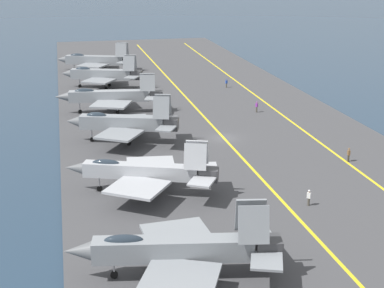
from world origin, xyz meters
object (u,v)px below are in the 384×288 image
parked_jet_second (178,249)px  parked_jet_third (145,171)px  parked_jet_fourth (124,123)px  parked_jet_sixth (103,74)px  crew_white_vest (309,197)px  crew_blue_vest (226,83)px  crew_purple_vest (257,106)px  parked_jet_seventh (96,60)px  parked_jet_fifth (111,96)px  crew_brown_vest (349,154)px

parked_jet_second → parked_jet_third: (17.56, 0.10, 0.10)m
parked_jet_fourth → parked_jet_sixth: size_ratio=0.98×
parked_jet_fourth → crew_white_vest: bearing=-147.8°
parked_jet_sixth → crew_blue_vest: (-4.94, -23.31, -1.72)m
parked_jet_fourth → crew_purple_vest: (11.53, -22.82, -1.79)m
parked_jet_sixth → parked_jet_seventh: (18.15, 0.08, -0.27)m
parked_jet_fourth → parked_jet_seventh: 53.77m
parked_jet_seventh → crew_blue_vest: (-23.09, -23.39, -1.45)m
crew_purple_vest → parked_jet_sixth: bearing=43.7°
parked_jet_sixth → crew_blue_vest: parked_jet_sixth is taller
crew_white_vest → crew_purple_vest: crew_purple_vest is taller
parked_jet_third → crew_white_vest: size_ratio=9.59×
parked_jet_fifth → crew_blue_vest: (14.16, -23.39, -1.80)m
crew_blue_vest → parked_jet_fifth: bearing=121.2°
parked_jet_third → crew_brown_vest: 26.59m
crew_brown_vest → parked_jet_seventh: bearing=21.4°
crew_brown_vest → crew_white_vest: bearing=138.4°
parked_jet_fourth → parked_jet_fifth: size_ratio=0.90×
crew_blue_vest → parked_jet_sixth: bearing=78.0°
parked_jet_second → crew_purple_vest: 52.86m
parked_jet_second → crew_brown_vest: size_ratio=9.68×
parked_jet_fourth → parked_jet_fifth: 16.52m
parked_jet_third → parked_jet_second: bearing=-179.7°
parked_jet_third → parked_jet_sixth: bearing=0.3°
crew_blue_vest → crew_white_vest: (-56.11, 7.14, -0.00)m
parked_jet_seventh → crew_brown_vest: 72.68m
parked_jet_fourth → parked_jet_fifth: parked_jet_fourth is taller
parked_jet_second → parked_jet_fourth: 36.25m
crew_blue_vest → parked_jet_third: bearing=155.0°
parked_jet_fifth → crew_purple_vest: parked_jet_fifth is taller
parked_jet_sixth → parked_jet_seventh: 18.15m
parked_jet_seventh → crew_brown_vest: size_ratio=9.82×
parked_jet_fourth → parked_jet_third: bearing=-179.6°
parked_jet_fifth → crew_white_vest: size_ratio=10.05×
parked_jet_second → parked_jet_fifth: parked_jet_second is taller
crew_brown_vest → crew_purple_vest: crew_purple_vest is taller
crew_white_vest → parked_jet_third: bearing=66.9°
parked_jet_seventh → crew_blue_vest: 32.90m
crew_brown_vest → crew_blue_vest: (44.57, 3.11, -0.02)m
parked_jet_sixth → crew_brown_vest: parked_jet_sixth is taller
crew_white_vest → crew_purple_vest: bearing=-10.5°
parked_jet_seventh → crew_brown_vest: bearing=-158.6°
parked_jet_third → parked_jet_fourth: size_ratio=1.06×
parked_jet_fourth → crew_white_vest: 30.10m
parked_jet_second → crew_purple_vest: bearing=-25.3°
parked_jet_fifth → crew_blue_vest: parked_jet_fifth is taller
parked_jet_third → parked_jet_fifth: bearing=0.6°
crew_purple_vest → crew_white_vest: bearing=169.5°
parked_jet_fifth → parked_jet_sixth: 19.10m
parked_jet_sixth → parked_jet_seventh: parked_jet_sixth is taller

